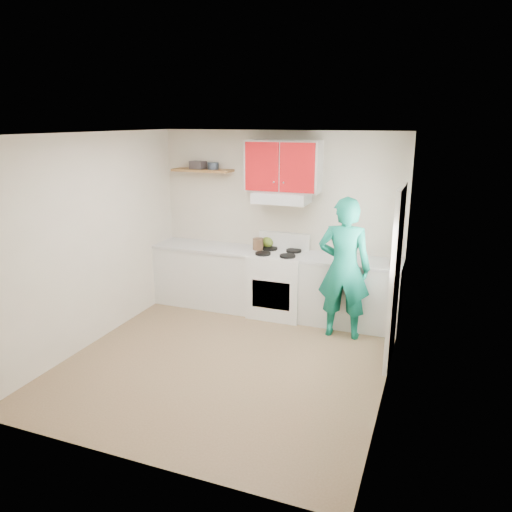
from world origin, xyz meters
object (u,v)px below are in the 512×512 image
at_px(stove, 278,284).
at_px(person, 344,268).
at_px(crock, 258,245).
at_px(kettle, 267,242).
at_px(tin, 213,166).

bearing_deg(stove, person, -21.58).
bearing_deg(crock, person, -19.80).
relative_size(kettle, crock, 1.01).
height_order(tin, person, tin).
height_order(stove, kettle, kettle).
bearing_deg(tin, stove, -9.97).
height_order(tin, kettle, tin).
bearing_deg(crock, stove, -14.34).
height_order(kettle, crock, crock).
bearing_deg(tin, person, -15.73).
bearing_deg(kettle, crock, -142.13).
xyz_separation_m(stove, crock, (-0.34, 0.09, 0.53)).
relative_size(crock, person, 0.10).
relative_size(stove, kettle, 4.87).
bearing_deg(person, stove, -25.17).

